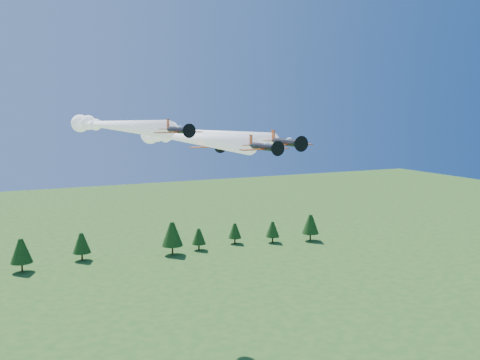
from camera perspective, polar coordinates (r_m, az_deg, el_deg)
name	(u,v)px	position (r m, az deg, el deg)	size (l,w,h in m)	color
plane_lead	(182,137)	(91.02, -6.22, 4.56)	(7.25, 48.49, 3.70)	black
plane_left	(108,125)	(100.22, -13.86, 5.73)	(10.44, 53.66, 3.70)	black
plane_right	(205,134)	(110.75, -3.80, 4.94)	(8.20, 61.11, 3.70)	black
plane_slot	(212,145)	(82.88, -3.05, 3.77)	(7.25, 7.91, 2.56)	black
treeline	(80,245)	(187.74, -16.66, -6.66)	(167.84, 19.62, 11.83)	#382314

